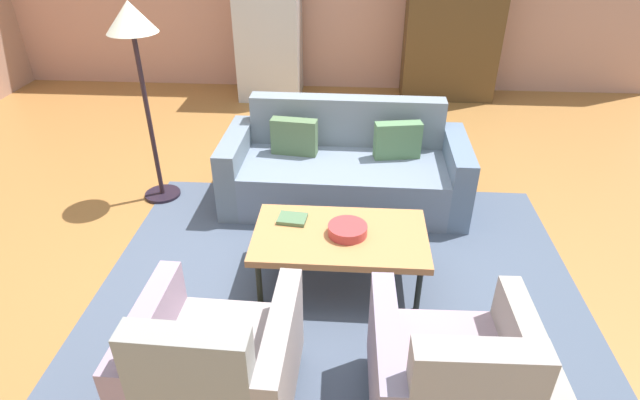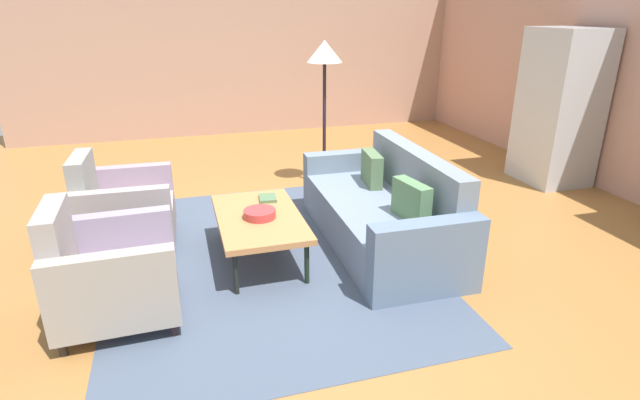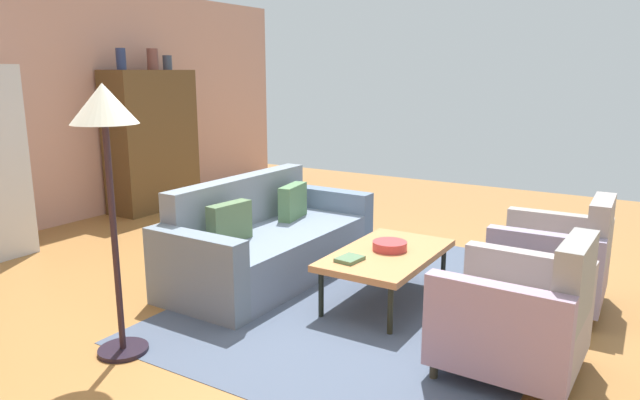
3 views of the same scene
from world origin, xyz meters
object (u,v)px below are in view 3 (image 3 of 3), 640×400
at_px(cabinet, 152,141).
at_px(vase_round, 153,59).
at_px(fruit_bowl, 390,246).
at_px(book_stack, 350,259).
at_px(armchair_right, 558,263).
at_px(couch, 265,243).
at_px(vase_small, 167,63).
at_px(floor_lamp, 106,130).
at_px(armchair_left, 522,320).
at_px(coffee_table, 387,256).
at_px(vase_tall, 121,59).

distance_m(cabinet, vase_round, 1.04).
height_order(fruit_bowl, book_stack, fruit_bowl).
bearing_deg(armchair_right, couch, 102.91).
bearing_deg(vase_round, vase_small, 0.00).
relative_size(couch, fruit_bowl, 7.79).
bearing_deg(vase_round, floor_lamp, -136.75).
bearing_deg(armchair_left, floor_lamp, 117.09).
xyz_separation_m(fruit_bowl, book_stack, (-0.40, 0.14, -0.02)).
relative_size(armchair_left, vase_round, 3.31).
distance_m(book_stack, floor_lamp, 1.93).
xyz_separation_m(couch, cabinet, (1.30, 2.80, 0.61)).
xyz_separation_m(armchair_left, vase_small, (2.25, 5.15, 1.55)).
bearing_deg(book_stack, coffee_table, -22.28).
height_order(couch, book_stack, couch).
xyz_separation_m(book_stack, vase_round, (1.75, 3.84, 1.51)).
height_order(armchair_right, floor_lamp, floor_lamp).
relative_size(vase_tall, floor_lamp, 0.15).
distance_m(couch, book_stack, 1.11).
xyz_separation_m(couch, armchair_right, (0.60, -2.35, 0.06)).
distance_m(coffee_table, cabinet, 4.23).
xyz_separation_m(couch, vase_round, (1.40, 2.80, 1.64)).
bearing_deg(armchair_right, vase_tall, 85.29).
height_order(vase_tall, vase_round, vase_round).
distance_m(coffee_table, armchair_left, 1.31).
bearing_deg(vase_small, couch, -120.51).
xyz_separation_m(book_stack, cabinet, (1.65, 3.84, 0.48)).
bearing_deg(vase_tall, armchair_left, -106.25).
height_order(fruit_bowl, vase_small, vase_small).
bearing_deg(armchair_right, armchair_left, 178.59).
height_order(vase_tall, vase_small, vase_tall).
relative_size(armchair_left, floor_lamp, 0.51).
bearing_deg(fruit_bowl, vase_tall, 77.97).
relative_size(fruit_bowl, floor_lamp, 0.16).
distance_m(armchair_right, vase_round, 5.45).
distance_m(vase_tall, vase_round, 0.50).
distance_m(couch, vase_round, 3.53).
xyz_separation_m(cabinet, vase_tall, (-0.40, -0.00, 1.03)).
bearing_deg(fruit_bowl, vase_round, 71.29).
bearing_deg(couch, vase_small, -119.65).
distance_m(armchair_left, vase_small, 5.83).
distance_m(vase_tall, floor_lamp, 3.90).
distance_m(couch, cabinet, 3.15).
relative_size(fruit_bowl, vase_small, 1.45).
bearing_deg(vase_small, book_stack, -117.46).
distance_m(vase_small, floor_lamp, 4.43).
bearing_deg(floor_lamp, coffee_table, -32.99).
bearing_deg(coffee_table, armchair_right, -62.71).
relative_size(armchair_left, armchair_right, 1.00).
height_order(armchair_left, book_stack, armchair_left).
bearing_deg(couch, coffee_table, 90.79).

